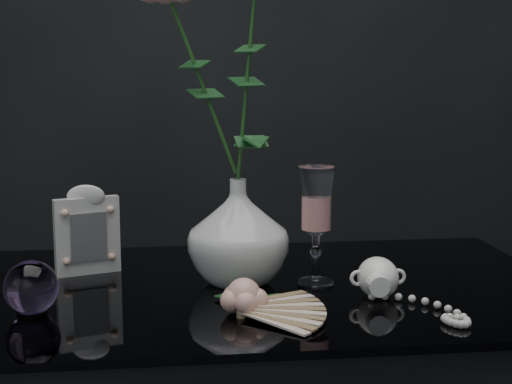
{
  "coord_description": "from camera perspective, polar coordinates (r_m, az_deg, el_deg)",
  "views": [
    {
      "loc": [
        -0.11,
        -1.15,
        1.11
      ],
      "look_at": [
        0.03,
        0.0,
        0.92
      ],
      "focal_mm": 55.0,
      "sensor_mm": 36.0,
      "label": 1
    }
  ],
  "objects": [
    {
      "name": "vase",
      "position": [
        1.25,
        -1.3,
        -2.9
      ],
      "size": [
        0.2,
        0.2,
        0.17
      ],
      "primitive_type": "imported",
      "rotation": [
        0.0,
        0.0,
        0.25
      ],
      "color": "silver",
      "rests_on": "table"
    },
    {
      "name": "wine_glass",
      "position": [
        1.25,
        4.39,
        -2.49
      ],
      "size": [
        0.06,
        0.06,
        0.19
      ],
      "primitive_type": null,
      "rotation": [
        0.0,
        0.0,
        -0.07
      ],
      "color": "white",
      "rests_on": "table"
    },
    {
      "name": "picture_frame",
      "position": [
        1.34,
        -12.19,
        -2.69
      ],
      "size": [
        0.13,
        0.12,
        0.15
      ],
      "primitive_type": null,
      "rotation": [
        0.0,
        0.0,
        0.33
      ],
      "color": "silver",
      "rests_on": "table"
    },
    {
      "name": "paperweight",
      "position": [
        1.15,
        -16.04,
        -6.69
      ],
      "size": [
        0.1,
        0.1,
        0.08
      ],
      "primitive_type": null,
      "rotation": [
        0.0,
        0.0,
        0.43
      ],
      "color": "#9C73BB",
      "rests_on": "table"
    },
    {
      "name": "paper_fan",
      "position": [
        1.1,
        -1.06,
        -8.49
      ],
      "size": [
        0.29,
        0.27,
        0.02
      ],
      "primitive_type": null,
      "rotation": [
        0.0,
        0.0,
        -0.42
      ],
      "color": "beige",
      "rests_on": "table"
    },
    {
      "name": "loose_rose",
      "position": [
        1.12,
        -0.92,
        -7.55
      ],
      "size": [
        0.15,
        0.17,
        0.05
      ],
      "primitive_type": null,
      "rotation": [
        0.0,
        0.0,
        -0.27
      ],
      "color": "#EEAC9A",
      "rests_on": "table"
    },
    {
      "name": "pearl_jar",
      "position": [
        1.21,
        8.86,
        -6.02
      ],
      "size": [
        0.21,
        0.22,
        0.06
      ],
      "primitive_type": null,
      "rotation": [
        0.0,
        0.0,
        -0.0
      ],
      "color": "white",
      "rests_on": "table"
    },
    {
      "name": "roses",
      "position": [
        1.22,
        -2.62,
        10.07
      ],
      "size": [
        0.22,
        0.1,
        0.42
      ],
      "color": "#FBAFA4",
      "rests_on": "vase"
    }
  ]
}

